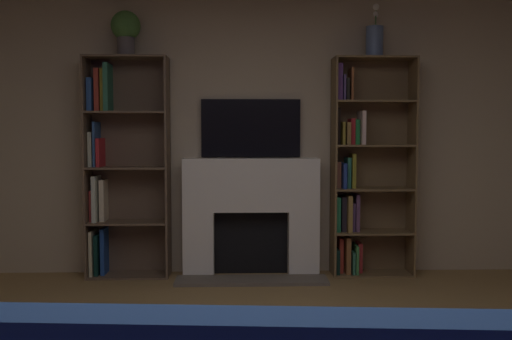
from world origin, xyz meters
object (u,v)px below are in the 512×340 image
Objects in this scene: bookshelf_right at (362,173)px; potted_plant at (126,29)px; tv at (251,128)px; fireplace at (251,213)px; bookshelf_left at (119,167)px; vase_with_flowers at (375,40)px.

potted_plant is (-2.14, -0.04, 1.29)m from bookshelf_right.
fireplace is at bearing -90.00° from tv.
vase_with_flowers is at bearing -1.10° from bookshelf_left.
potted_plant reaches higher than bookshelf_left.
bookshelf_right is at bearing -0.08° from bookshelf_left.
vase_with_flowers reaches higher than tv.
potted_plant is at bearing -179.99° from vase_with_flowers.
fireplace is 1.09m from bookshelf_right.
fireplace is 0.67× the size of bookshelf_right.
potted_plant reaches higher than tv.
vase_with_flowers is at bearing 0.01° from potted_plant.
bookshelf_left is 4.16× the size of vase_with_flowers.
bookshelf_right is 4.16× the size of vase_with_flowers.
bookshelf_left reaches higher than fireplace.
fireplace is 2.00m from potted_plant.
fireplace is 0.78m from tv.
vase_with_flowers is (1.12, -0.12, 0.79)m from tv.
fireplace is at bearing -0.94° from bookshelf_left.
fireplace is 1.46× the size of tv.
vase_with_flowers reaches higher than bookshelf_right.
vase_with_flowers reaches higher than fireplace.
bookshelf_right is 1.21m from vase_with_flowers.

